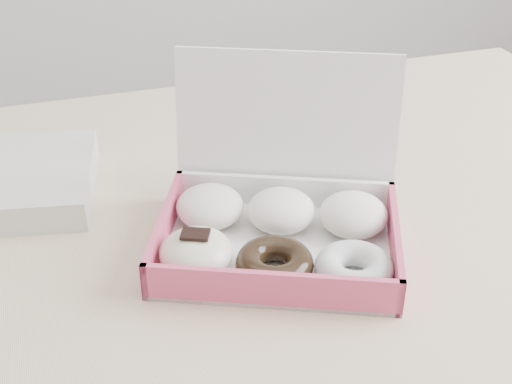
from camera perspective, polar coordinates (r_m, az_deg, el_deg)
name	(u,v)px	position (r m, az deg, el deg)	size (l,w,h in m)	color
table	(269,254)	(0.94, 1.05, -4.96)	(1.20, 0.80, 0.75)	tan
donut_box	(277,222)	(0.80, 1.66, -2.44)	(0.33, 0.31, 0.19)	white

